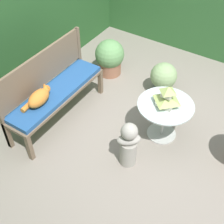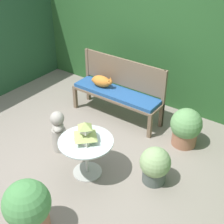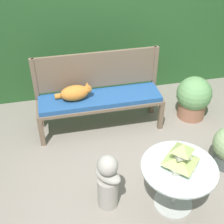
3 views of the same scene
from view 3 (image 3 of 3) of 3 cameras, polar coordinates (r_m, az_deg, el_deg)
The scene contains 9 objects.
ground at distance 3.67m, azimuth 3.93°, elevation -12.36°, with size 30.00×30.00×0.00m, color gray.
foliage_hedge_back at distance 5.01m, azimuth -3.17°, elevation 17.40°, with size 6.40×0.96×2.23m, color #285628.
garden_bench at distance 4.09m, azimuth -2.20°, elevation 2.02°, with size 1.65×0.44×0.51m.
bench_backrest at distance 4.10m, azimuth -2.82°, elevation 7.07°, with size 1.65×0.06×1.04m.
cat at distance 3.97m, azimuth -6.82°, elevation 3.50°, with size 0.47×0.23×0.21m.
patio_table at distance 3.18m, azimuth 11.96°, elevation -11.21°, with size 0.74×0.74×0.56m.
pagoda_birdhouse at distance 3.01m, azimuth 12.54°, elevation -8.08°, with size 0.29×0.29×0.30m.
garden_bust at distance 3.20m, azimuth -0.78°, elevation -12.60°, with size 0.32×0.33×0.68m.
potted_plant_bench_right at distance 4.52m, azimuth 14.67°, elevation 2.56°, with size 0.49×0.49×0.62m.
Camera 3 is at (-0.75, -2.29, 2.77)m, focal length 50.00 mm.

